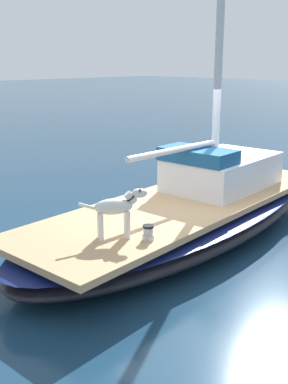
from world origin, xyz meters
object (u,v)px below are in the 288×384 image
Objects in this scene: dog_white at (117,208)px; coiled_rope at (121,206)px; deck_winch at (148,233)px; sailboat_main at (184,218)px.

dog_white is 2.56× the size of coiled_rope.
dog_white is 0.54m from deck_winch.
sailboat_main is 2.19m from dog_white.
deck_winch reaches higher than coiled_rope.
coiled_rope is (-0.97, 0.97, -0.40)m from dog_white.
dog_white is at bearing -76.53° from sailboat_main.
dog_white reaches higher than deck_winch.
sailboat_main is 8.91× the size of dog_white.
deck_winch reaches higher than sailboat_main.
deck_winch is at bearing 32.45° from dog_white.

